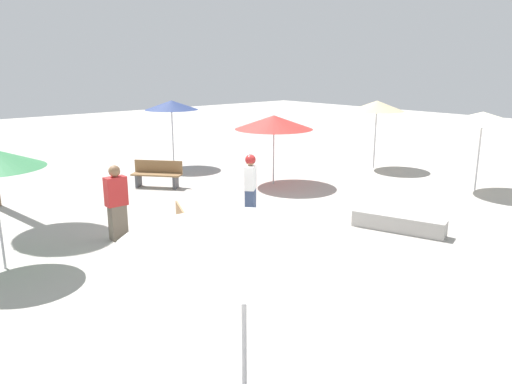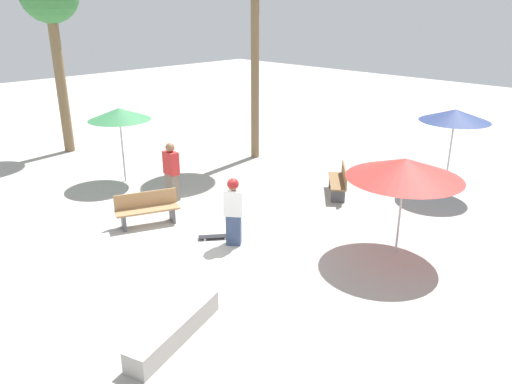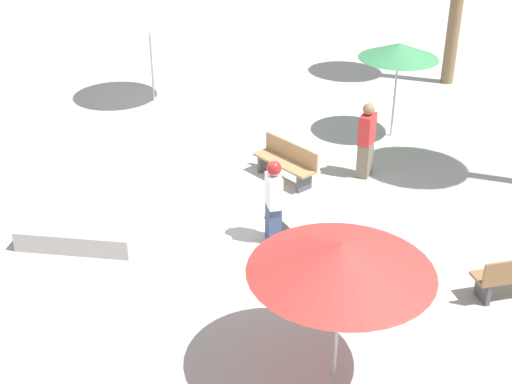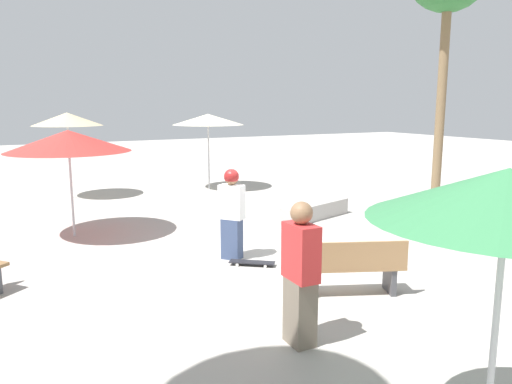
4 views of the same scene
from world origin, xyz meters
name	(u,v)px [view 2 (image 2 of 4)]	position (x,y,z in m)	size (l,w,h in m)	color
ground_plane	(195,249)	(0.00, 0.00, 0.00)	(60.00, 60.00, 0.00)	#ADA8A0
skater_main	(233,209)	(-0.46, -0.82, 0.89)	(0.49, 0.46, 1.65)	#38476B
skateboard	(215,236)	(0.07, -0.68, 0.06)	(0.65, 0.75, 0.07)	black
concrete_ledge	(175,329)	(-2.38, 2.34, 0.19)	(1.07, 2.20, 0.39)	#A8A39E
bench_near	(147,209)	(1.95, -0.03, 0.43)	(1.03, 1.64, 0.85)	#47474C
bench_far	(339,181)	(-0.30, -5.24, 0.43)	(1.36, 1.51, 0.85)	#47474C
shade_umbrella_red	(405,168)	(-3.43, -3.14, 2.03)	(2.53, 2.53, 2.26)	#B7B7BC
shade_umbrella_green	(119,114)	(5.32, -1.42, 2.18)	(1.92, 1.92, 2.37)	#B7B7BC
shade_umbrella_navy	(455,115)	(-2.44, -7.72, 2.35)	(2.00, 2.00, 2.52)	#B7B7BC
palm_tree_left	(50,0)	(9.93, -1.80, 5.46)	(2.05, 2.05, 6.72)	brown
bystander_watching	(172,172)	(2.88, -1.51, 0.85)	(0.47, 0.27, 1.71)	#726656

